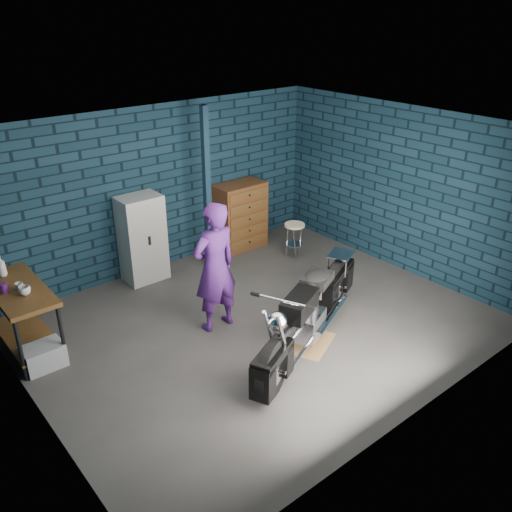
{
  "coord_description": "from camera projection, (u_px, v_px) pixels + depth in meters",
  "views": [
    {
      "loc": [
        -4.13,
        -4.98,
        4.14
      ],
      "look_at": [
        0.22,
        0.3,
        0.89
      ],
      "focal_mm": 38.0,
      "sensor_mm": 36.0,
      "label": 1
    }
  ],
  "objects": [
    {
      "name": "workbench",
      "position": [
        24.0,
        319.0,
        6.89
      ],
      "size": [
        0.6,
        1.4,
        0.91
      ],
      "primitive_type": "cube",
      "color": "brown",
      "rests_on": "ground"
    },
    {
      "name": "person",
      "position": [
        215.0,
        267.0,
        7.19
      ],
      "size": [
        0.67,
        0.45,
        1.83
      ],
      "primitive_type": "imported",
      "rotation": [
        0.0,
        0.0,
        3.15
      ],
      "color": "#4C1E71",
      "rests_on": "ground"
    },
    {
      "name": "mug_purple",
      "position": [
        4.0,
        288.0,
        6.55
      ],
      "size": [
        0.09,
        0.09,
        0.12
      ],
      "primitive_type": "cylinder",
      "rotation": [
        0.0,
        0.0,
        0.04
      ],
      "color": "#5C1A69",
      "rests_on": "workbench"
    },
    {
      "name": "motorcycle",
      "position": [
        310.0,
        305.0,
        6.96
      ],
      "size": [
        2.67,
        1.72,
        1.15
      ],
      "primitive_type": null,
      "rotation": [
        0.0,
        0.0,
        0.43
      ],
      "color": "black",
      "rests_on": "ground"
    },
    {
      "name": "bottle",
      "position": [
        1.0,
        266.0,
        6.93
      ],
      "size": [
        0.14,
        0.14,
        0.28
      ],
      "primitive_type": "imported",
      "rotation": [
        0.0,
        0.0,
        -0.39
      ],
      "color": "#979A9F",
      "rests_on": "workbench"
    },
    {
      "name": "support_post",
      "position": [
        207.0,
        191.0,
        8.72
      ],
      "size": [
        0.1,
        0.1,
        2.7
      ],
      "primitive_type": "cube",
      "color": "#112536",
      "rests_on": "ground"
    },
    {
      "name": "locker",
      "position": [
        143.0,
        239.0,
        8.57
      ],
      "size": [
        0.66,
        0.47,
        1.41
      ],
      "primitive_type": "cube",
      "color": "silver",
      "rests_on": "ground"
    },
    {
      "name": "drip_mat",
      "position": [
        309.0,
        342.0,
        7.21
      ],
      "size": [
        0.87,
        0.78,
        0.01
      ],
      "primitive_type": "cube",
      "rotation": [
        0.0,
        0.0,
        0.43
      ],
      "color": "olive",
      "rests_on": "ground"
    },
    {
      "name": "shop_stool",
      "position": [
        294.0,
        241.0,
        9.45
      ],
      "size": [
        0.4,
        0.4,
        0.64
      ],
      "primitive_type": null,
      "rotation": [
        0.0,
        0.0,
        -0.14
      ],
      "color": "beige",
      "rests_on": "ground"
    },
    {
      "name": "tool_chest",
      "position": [
        241.0,
        216.0,
        9.75
      ],
      "size": [
        0.91,
        0.5,
        1.21
      ],
      "primitive_type": "cube",
      "color": "brown",
      "rests_on": "ground"
    },
    {
      "name": "room_walls",
      "position": [
        231.0,
        185.0,
        7.19
      ],
      "size": [
        6.02,
        5.01,
        2.71
      ],
      "color": "#0F2432",
      "rests_on": "ground"
    },
    {
      "name": "storage_bin",
      "position": [
        44.0,
        356.0,
        6.68
      ],
      "size": [
        0.49,
        0.35,
        0.3
      ],
      "primitive_type": "cube",
      "color": "#979A9F",
      "rests_on": "ground"
    },
    {
      "name": "ground",
      "position": [
        258.0,
        324.0,
        7.62
      ],
      "size": [
        6.0,
        6.0,
        0.0
      ],
      "primitive_type": "plane",
      "color": "#44413F",
      "rests_on": "ground"
    },
    {
      "name": "cup_a",
      "position": [
        25.0,
        291.0,
        6.52
      ],
      "size": [
        0.17,
        0.17,
        0.11
      ],
      "primitive_type": "imported",
      "rotation": [
        0.0,
        0.0,
        -0.26
      ],
      "color": "beige",
      "rests_on": "workbench"
    },
    {
      "name": "cup_b",
      "position": [
        19.0,
        286.0,
        6.63
      ],
      "size": [
        0.12,
        0.12,
        0.09
      ],
      "primitive_type": "imported",
      "rotation": [
        0.0,
        0.0,
        -0.33
      ],
      "color": "beige",
      "rests_on": "workbench"
    }
  ]
}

